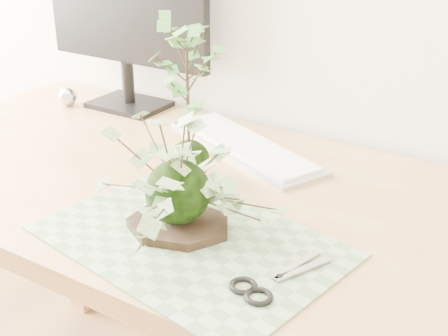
{
  "coord_description": "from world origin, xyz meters",
  "views": [
    {
      "loc": [
        0.5,
        0.37,
        1.26
      ],
      "look_at": [
        0.0,
        1.14,
        0.84
      ],
      "focal_mm": 50.0,
      "sensor_mm": 36.0,
      "label": 1
    }
  ],
  "objects_px": {
    "keyboard": "(244,146)",
    "monitor": "(125,11)",
    "ivy_kokedama": "(177,164)",
    "desk": "(227,235)",
    "maple_kokedama": "(187,62)"
  },
  "relations": [
    {
      "from": "keyboard",
      "to": "desk",
      "type": "bearing_deg",
      "value": -43.63
    },
    {
      "from": "keyboard",
      "to": "monitor",
      "type": "distance_m",
      "value": 0.47
    },
    {
      "from": "maple_kokedama",
      "to": "keyboard",
      "type": "height_order",
      "value": "maple_kokedama"
    },
    {
      "from": "ivy_kokedama",
      "to": "keyboard",
      "type": "height_order",
      "value": "ivy_kokedama"
    },
    {
      "from": "keyboard",
      "to": "monitor",
      "type": "relative_size",
      "value": 0.92
    },
    {
      "from": "maple_kokedama",
      "to": "monitor",
      "type": "distance_m",
      "value": 0.47
    },
    {
      "from": "maple_kokedama",
      "to": "monitor",
      "type": "xyz_separation_m",
      "value": [
        -0.38,
        0.27,
        0.01
      ]
    },
    {
      "from": "maple_kokedama",
      "to": "keyboard",
      "type": "bearing_deg",
      "value": 86.42
    },
    {
      "from": "desk",
      "to": "monitor",
      "type": "relative_size",
      "value": 3.38
    },
    {
      "from": "keyboard",
      "to": "ivy_kokedama",
      "type": "bearing_deg",
      "value": -52.1
    },
    {
      "from": "maple_kokedama",
      "to": "keyboard",
      "type": "distance_m",
      "value": 0.29
    },
    {
      "from": "desk",
      "to": "ivy_kokedama",
      "type": "height_order",
      "value": "ivy_kokedama"
    },
    {
      "from": "ivy_kokedama",
      "to": "desk",
      "type": "bearing_deg",
      "value": 92.32
    },
    {
      "from": "keyboard",
      "to": "monitor",
      "type": "xyz_separation_m",
      "value": [
        -0.39,
        0.09,
        0.23
      ]
    },
    {
      "from": "ivy_kokedama",
      "to": "maple_kokedama",
      "type": "height_order",
      "value": "maple_kokedama"
    }
  ]
}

